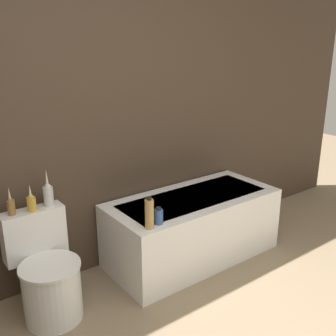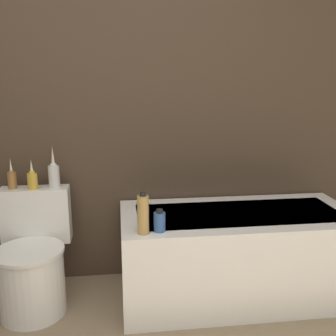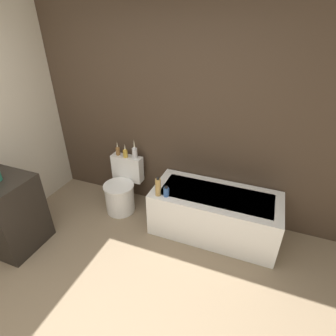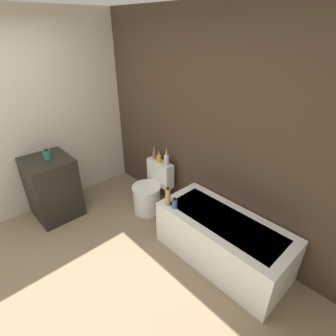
{
  "view_description": "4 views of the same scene",
  "coord_description": "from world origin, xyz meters",
  "px_view_note": "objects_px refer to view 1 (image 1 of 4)",
  "views": [
    {
      "loc": [
        -1.19,
        -0.61,
        1.8
      ],
      "look_at": [
        0.34,
        1.43,
        0.97
      ],
      "focal_mm": 42.0,
      "sensor_mm": 36.0,
      "label": 1
    },
    {
      "loc": [
        0.07,
        -0.55,
        1.4
      ],
      "look_at": [
        0.34,
        1.6,
        0.88
      ],
      "focal_mm": 42.0,
      "sensor_mm": 36.0,
      "label": 2
    },
    {
      "loc": [
        1.17,
        -0.77,
        2.31
      ],
      "look_at": [
        0.27,
        1.53,
        0.88
      ],
      "focal_mm": 28.0,
      "sensor_mm": 36.0,
      "label": 3
    },
    {
      "loc": [
        1.97,
        -0.22,
        2.37
      ],
      "look_at": [
        0.17,
        1.46,
        1.02
      ],
      "focal_mm": 28.0,
      "sensor_mm": 36.0,
      "label": 4
    }
  ],
  "objects_px": {
    "toilet": "(47,276)",
    "shampoo_bottle_tall": "(149,214)",
    "shampoo_bottle_short": "(158,216)",
    "vase_silver": "(31,202)",
    "bathtub": "(193,227)",
    "vase_bronze": "(48,194)",
    "vase_gold": "(11,205)"
  },
  "relations": [
    {
      "from": "toilet",
      "to": "shampoo_bottle_tall",
      "type": "relative_size",
      "value": 3.02
    },
    {
      "from": "vase_gold",
      "to": "shampoo_bottle_short",
      "type": "height_order",
      "value": "vase_gold"
    },
    {
      "from": "bathtub",
      "to": "toilet",
      "type": "bearing_deg",
      "value": 179.32
    },
    {
      "from": "toilet",
      "to": "shampoo_bottle_short",
      "type": "distance_m",
      "value": 0.85
    },
    {
      "from": "vase_silver",
      "to": "shampoo_bottle_tall",
      "type": "xyz_separation_m",
      "value": [
        0.65,
        -0.44,
        -0.1
      ]
    },
    {
      "from": "vase_silver",
      "to": "vase_gold",
      "type": "bearing_deg",
      "value": 169.84
    },
    {
      "from": "bathtub",
      "to": "shampoo_bottle_tall",
      "type": "bearing_deg",
      "value": -157.42
    },
    {
      "from": "toilet",
      "to": "shampoo_bottle_tall",
      "type": "xyz_separation_m",
      "value": [
        0.65,
        -0.27,
        0.38
      ]
    },
    {
      "from": "toilet",
      "to": "bathtub",
      "type": "bearing_deg",
      "value": -0.68
    },
    {
      "from": "toilet",
      "to": "shampoo_bottle_short",
      "type": "relative_size",
      "value": 5.52
    },
    {
      "from": "vase_gold",
      "to": "vase_bronze",
      "type": "relative_size",
      "value": 0.74
    },
    {
      "from": "vase_silver",
      "to": "vase_bronze",
      "type": "bearing_deg",
      "value": 10.55
    },
    {
      "from": "vase_silver",
      "to": "shampoo_bottle_tall",
      "type": "height_order",
      "value": "vase_silver"
    },
    {
      "from": "vase_silver",
      "to": "toilet",
      "type": "bearing_deg",
      "value": -90.0
    },
    {
      "from": "vase_bronze",
      "to": "shampoo_bottle_short",
      "type": "distance_m",
      "value": 0.78
    },
    {
      "from": "bathtub",
      "to": "vase_silver",
      "type": "bearing_deg",
      "value": 171.6
    },
    {
      "from": "vase_bronze",
      "to": "shampoo_bottle_tall",
      "type": "height_order",
      "value": "vase_bronze"
    },
    {
      "from": "vase_gold",
      "to": "shampoo_bottle_short",
      "type": "distance_m",
      "value": 0.99
    },
    {
      "from": "bathtub",
      "to": "shampoo_bottle_short",
      "type": "xyz_separation_m",
      "value": [
        -0.52,
        -0.23,
        0.33
      ]
    },
    {
      "from": "shampoo_bottle_tall",
      "to": "shampoo_bottle_short",
      "type": "bearing_deg",
      "value": 12.39
    },
    {
      "from": "bathtub",
      "to": "shampoo_bottle_short",
      "type": "relative_size",
      "value": 11.49
    },
    {
      "from": "shampoo_bottle_tall",
      "to": "shampoo_bottle_short",
      "type": "height_order",
      "value": "shampoo_bottle_tall"
    },
    {
      "from": "toilet",
      "to": "vase_silver",
      "type": "relative_size",
      "value": 3.73
    },
    {
      "from": "toilet",
      "to": "shampoo_bottle_tall",
      "type": "bearing_deg",
      "value": -22.4
    },
    {
      "from": "vase_silver",
      "to": "vase_bronze",
      "type": "height_order",
      "value": "vase_bronze"
    },
    {
      "from": "vase_silver",
      "to": "shampoo_bottle_short",
      "type": "relative_size",
      "value": 1.48
    },
    {
      "from": "bathtub",
      "to": "shampoo_bottle_tall",
      "type": "xyz_separation_m",
      "value": [
        -0.61,
        -0.25,
        0.39
      ]
    },
    {
      "from": "vase_bronze",
      "to": "shampoo_bottle_tall",
      "type": "relative_size",
      "value": 1.12
    },
    {
      "from": "vase_silver",
      "to": "bathtub",
      "type": "bearing_deg",
      "value": -8.4
    },
    {
      "from": "vase_gold",
      "to": "shampoo_bottle_tall",
      "type": "height_order",
      "value": "vase_gold"
    },
    {
      "from": "vase_silver",
      "to": "vase_bronze",
      "type": "relative_size",
      "value": 0.72
    },
    {
      "from": "shampoo_bottle_tall",
      "to": "shampoo_bottle_short",
      "type": "distance_m",
      "value": 0.11
    }
  ]
}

